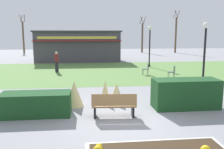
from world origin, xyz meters
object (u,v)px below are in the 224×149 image
(tree_center_bg, at_px, (176,34))
(person_strolling, at_px, (57,62))
(trash_bin, at_px, (28,102))
(parked_car_center_slot, at_px, (98,51))
(food_kiosk, at_px, (78,46))
(park_bench, at_px, (114,105))
(cafe_chair_west, at_px, (147,68))
(tree_left_bg, at_px, (142,37))
(lamppost_mid, at_px, (205,46))
(parked_car_west_slot, at_px, (59,52))
(cafe_chair_east, at_px, (173,71))
(tree_right_bg, at_px, (23,36))
(lamppost_far, at_px, (150,41))

(tree_center_bg, bearing_deg, person_strolling, -132.77)
(trash_bin, distance_m, parked_car_center_slot, 24.93)
(food_kiosk, xyz_separation_m, person_strolling, (-1.56, -7.93, -0.86))
(parked_car_center_slot, relative_size, tree_center_bg, 0.65)
(food_kiosk, distance_m, tree_center_bg, 18.49)
(park_bench, relative_size, trash_bin, 1.95)
(cafe_chair_west, distance_m, tree_left_bg, 21.62)
(park_bench, xyz_separation_m, tree_center_bg, (13.47, 29.61, 2.49))
(lamppost_mid, bearing_deg, parked_car_west_slot, 116.89)
(lamppost_mid, relative_size, cafe_chair_east, 4.28)
(tree_left_bg, xyz_separation_m, tree_right_bg, (-19.19, 2.58, 0.18))
(lamppost_mid, relative_size, food_kiosk, 0.40)
(parked_car_west_slot, height_order, parked_car_center_slot, same)
(person_strolling, height_order, tree_left_bg, tree_left_bg)
(lamppost_mid, xyz_separation_m, tree_center_bg, (7.59, 24.90, 0.55))
(trash_bin, distance_m, food_kiosk, 18.55)
(lamppost_mid, height_order, lamppost_far, same)
(park_bench, bearing_deg, tree_left_bg, 74.95)
(lamppost_mid, xyz_separation_m, food_kiosk, (-7.72, 14.61, -0.69))
(tree_right_bg, bearing_deg, lamppost_far, -50.02)
(park_bench, xyz_separation_m, person_strolling, (-3.39, 11.38, 0.38))
(tree_right_bg, bearing_deg, tree_center_bg, -7.63)
(park_bench, bearing_deg, person_strolling, 106.59)
(lamppost_mid, xyz_separation_m, tree_left_bg, (2.27, 25.61, 0.08))
(cafe_chair_east, bearing_deg, food_kiosk, 120.68)
(food_kiosk, relative_size, cafe_chair_east, 10.71)
(park_bench, height_order, parked_car_center_slot, parked_car_center_slot)
(cafe_chair_west, bearing_deg, trash_bin, -129.81)
(food_kiosk, bearing_deg, tree_right_bg, 124.13)
(cafe_chair_west, bearing_deg, lamppost_mid, -63.53)
(trash_bin, relative_size, tree_right_bg, 0.15)
(trash_bin, relative_size, person_strolling, 0.53)
(person_strolling, height_order, parked_car_west_slot, person_strolling)
(cafe_chair_east, bearing_deg, tree_right_bg, 122.57)
(lamppost_mid, distance_m, parked_car_west_slot, 23.34)
(tree_left_bg, bearing_deg, parked_car_center_slot, -146.80)
(lamppost_mid, bearing_deg, trash_bin, -157.54)
(person_strolling, bearing_deg, lamppost_mid, -162.18)
(cafe_chair_east, bearing_deg, park_bench, -123.65)
(person_strolling, bearing_deg, cafe_chair_west, -143.22)
(parked_car_west_slot, relative_size, tree_center_bg, 0.65)
(trash_bin, xyz_separation_m, cafe_chair_west, (6.99, 8.39, 0.08))
(parked_car_center_slot, xyz_separation_m, tree_right_bg, (-11.78, 7.43, 2.03))
(tree_center_bg, bearing_deg, tree_right_bg, 172.37)
(trash_bin, relative_size, tree_left_bg, 0.16)
(trash_bin, distance_m, parked_car_west_slot, 24.62)
(person_strolling, distance_m, parked_car_west_slot, 14.14)
(tree_center_bg, bearing_deg, food_kiosk, -146.07)
(parked_car_west_slot, bearing_deg, lamppost_far, -50.51)
(parked_car_west_slot, height_order, tree_right_bg, tree_right_bg)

